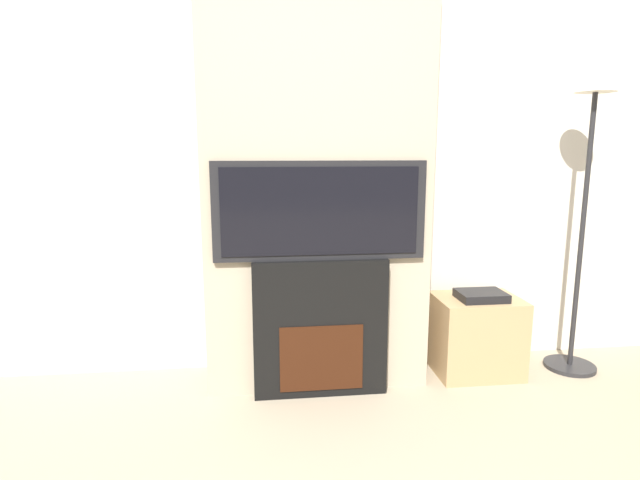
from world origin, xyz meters
The scene contains 6 objects.
wall_back centered at (0.00, 2.03, 1.35)m, with size 6.00×0.06×2.70m.
chimney_breast centered at (0.00, 1.79, 1.35)m, with size 1.26×0.41×2.70m.
fireplace centered at (0.00, 1.59, 0.39)m, with size 0.75×0.15×0.78m.
television centered at (0.00, 1.58, 1.05)m, with size 1.15×0.07×0.53m.
floor_lamp centered at (1.62, 1.72, 1.15)m, with size 0.31×0.31×1.80m.
media_stand centered at (0.99, 1.73, 0.25)m, with size 0.51×0.38×0.53m.
Camera 1 is at (-0.31, -1.06, 1.37)m, focal length 28.00 mm.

